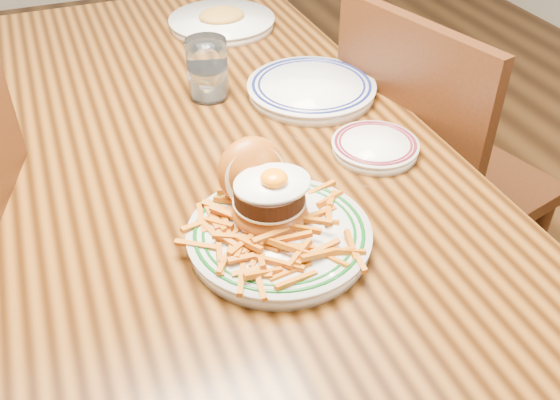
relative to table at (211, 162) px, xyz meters
name	(u,v)px	position (x,y,z in m)	size (l,w,h in m)	color
floor	(227,356)	(0.00, 0.00, -0.66)	(6.00, 6.00, 0.00)	black
table	(211,162)	(0.00, 0.00, 0.00)	(0.85, 1.60, 0.75)	black
chair_right	(430,176)	(0.55, -0.04, -0.16)	(0.54, 0.54, 0.94)	#3C1B0C
main_plate	(274,219)	(0.00, -0.38, 0.13)	(0.29, 0.31, 0.14)	silver
side_plate	(375,146)	(0.27, -0.21, 0.10)	(0.17, 0.18, 0.03)	silver
rear_plate	(311,88)	(0.25, 0.05, 0.11)	(0.29, 0.29, 0.03)	silver
water_glass	(208,72)	(0.04, 0.12, 0.15)	(0.09, 0.09, 0.13)	white
far_plate	(222,21)	(0.18, 0.49, 0.11)	(0.29, 0.29, 0.05)	silver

